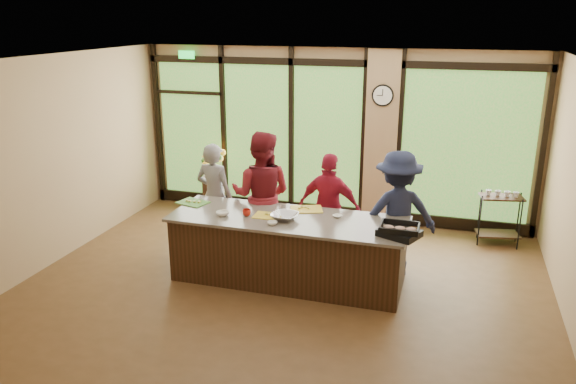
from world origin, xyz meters
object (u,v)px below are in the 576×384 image
Objects in this scene: cook_left at (215,196)px; flower_stand at (214,195)px; island_base at (288,250)px; roasting_pan at (399,233)px; cook_right at (397,213)px; bar_cart at (500,212)px.

cook_left is 2.25× the size of flower_stand.
roasting_pan reaches higher than island_base.
island_base is 1.61m from roasting_pan.
roasting_pan is at bearing -8.98° from island_base.
cook_right reaches higher than bar_cart.
bar_cart is at bearing -155.58° from cook_right.
cook_left is 0.94× the size of cook_right.
bar_cart is at bearing -155.02° from cook_left.
cook_right is at bearing -39.90° from flower_stand.
cook_right reaches higher than roasting_pan.
cook_right reaches higher than flower_stand.
cook_left is (-1.45, 0.83, 0.39)m from island_base.
cook_left is 3.55× the size of roasting_pan.
island_base is 3.49× the size of bar_cart.
island_base is 2.98m from flower_stand.
cook_right is at bearing 26.35° from island_base.
roasting_pan is 0.53× the size of bar_cart.
cook_right is 3.77× the size of roasting_pan.
roasting_pan is 0.64× the size of flower_stand.
cook_left is 3.14m from roasting_pan.
cook_right reaches higher than island_base.
cook_left reaches higher than island_base.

